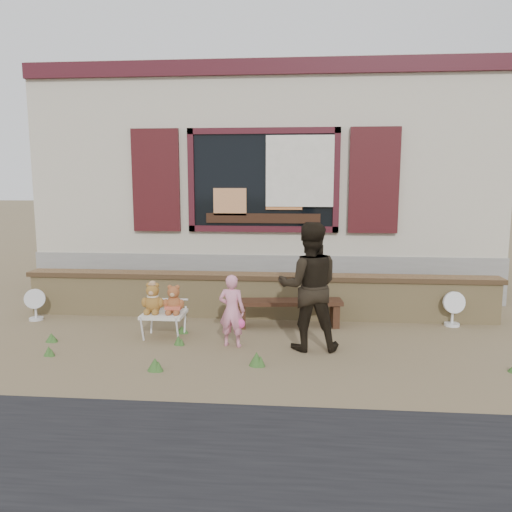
# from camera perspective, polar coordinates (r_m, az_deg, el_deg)

# --- Properties ---
(ground) EXTENTS (80.00, 80.00, 0.00)m
(ground) POSITION_cam_1_polar(r_m,az_deg,el_deg) (6.69, -0.45, -9.29)
(ground) COLOR brown
(ground) RESTS_ON ground
(shopfront) EXTENTS (8.04, 5.13, 4.00)m
(shopfront) POSITION_cam_1_polar(r_m,az_deg,el_deg) (10.84, 1.79, 8.40)
(shopfront) COLOR #AFA18D
(shopfront) RESTS_ON ground
(brick_wall) EXTENTS (7.10, 0.36, 0.67)m
(brick_wall) POSITION_cam_1_polar(r_m,az_deg,el_deg) (7.56, 0.26, -4.48)
(brick_wall) COLOR tan
(brick_wall) RESTS_ON ground
(bench) EXTENTS (1.53, 0.48, 0.39)m
(bench) POSITION_cam_1_polar(r_m,az_deg,el_deg) (7.10, 3.75, -5.86)
(bench) COLOR #311C11
(bench) RESTS_ON ground
(folding_chair) EXTENTS (0.55, 0.49, 0.34)m
(folding_chair) POSITION_cam_1_polar(r_m,az_deg,el_deg) (6.73, -10.48, -6.64)
(folding_chair) COLOR silver
(folding_chair) RESTS_ON ground
(teddy_bear_left) EXTENTS (0.30, 0.26, 0.41)m
(teddy_bear_left) POSITION_cam_1_polar(r_m,az_deg,el_deg) (6.71, -11.70, -4.65)
(teddy_bear_left) COLOR brown
(teddy_bear_left) RESTS_ON folding_chair
(teddy_bear_right) EXTENTS (0.28, 0.25, 0.38)m
(teddy_bear_right) POSITION_cam_1_polar(r_m,az_deg,el_deg) (6.63, -9.37, -4.83)
(teddy_bear_right) COLOR brown
(teddy_bear_right) RESTS_ON folding_chair
(child) EXTENTS (0.36, 0.27, 0.91)m
(child) POSITION_cam_1_polar(r_m,az_deg,el_deg) (6.25, -2.78, -6.26)
(child) COLOR pink
(child) RESTS_ON ground
(adult) EXTENTS (0.79, 0.63, 1.57)m
(adult) POSITION_cam_1_polar(r_m,az_deg,el_deg) (6.11, 6.08, -3.46)
(adult) COLOR black
(adult) RESTS_ON ground
(fan_left) EXTENTS (0.31, 0.20, 0.48)m
(fan_left) POSITION_cam_1_polar(r_m,az_deg,el_deg) (8.11, -23.91, -5.07)
(fan_left) COLOR silver
(fan_left) RESTS_ON ground
(fan_right) EXTENTS (0.32, 0.21, 0.51)m
(fan_right) POSITION_cam_1_polar(r_m,az_deg,el_deg) (7.66, 21.57, -5.60)
(fan_right) COLOR white
(fan_right) RESTS_ON ground
(grass_tufts) EXTENTS (5.69, 1.52, 0.16)m
(grass_tufts) POSITION_cam_1_polar(r_m,az_deg,el_deg) (6.05, -6.70, -10.72)
(grass_tufts) COLOR #355C25
(grass_tufts) RESTS_ON ground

